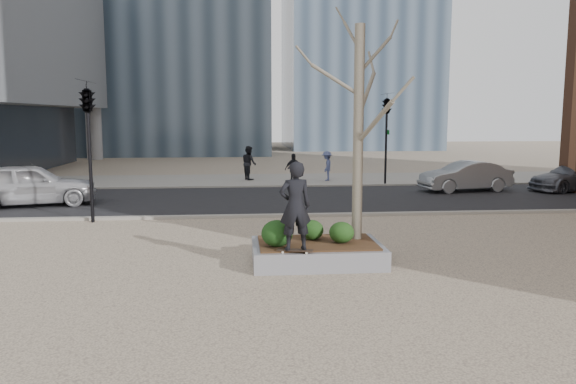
{
  "coord_description": "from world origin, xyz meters",
  "views": [
    {
      "loc": [
        -0.81,
        -12.68,
        3.41
      ],
      "look_at": [
        0.5,
        2.0,
        1.4
      ],
      "focal_mm": 35.0,
      "sensor_mm": 36.0,
      "label": 1
    }
  ],
  "objects": [
    {
      "name": "pedestrian_a",
      "position": [
        -0.23,
        17.11,
        0.92
      ],
      "size": [
        0.96,
        1.06,
        1.8
      ],
      "primitive_type": "imported",
      "rotation": [
        0.0,
        0.0,
        1.95
      ],
      "color": "black",
      "rests_on": "far_sidewalk"
    },
    {
      "name": "shrub_right",
      "position": [
        1.55,
        -0.14,
        0.74
      ],
      "size": [
        0.58,
        0.58,
        0.49
      ],
      "primitive_type": "ellipsoid",
      "color": "black",
      "rests_on": "planter_mulch"
    },
    {
      "name": "planter_mulch",
      "position": [
        1.0,
        0.0,
        0.47
      ],
      "size": [
        2.7,
        1.7,
        0.04
      ],
      "primitive_type": "cube",
      "color": "#382314",
      "rests_on": "planter"
    },
    {
      "name": "pedestrian_c",
      "position": [
        1.94,
        14.89,
        0.79
      ],
      "size": [
        0.94,
        0.51,
        1.53
      ],
      "primitive_type": "imported",
      "rotation": [
        0.0,
        0.0,
        3.3
      ],
      "color": "black",
      "rests_on": "far_sidewalk"
    },
    {
      "name": "far_sidewalk",
      "position": [
        0.0,
        17.0,
        0.01
      ],
      "size": [
        60.0,
        6.0,
        0.02
      ],
      "primitive_type": "cube",
      "color": "gray",
      "rests_on": "ground"
    },
    {
      "name": "police_car",
      "position": [
        -8.66,
        9.15,
        0.83
      ],
      "size": [
        5.07,
        3.04,
        1.62
      ],
      "primitive_type": "imported",
      "rotation": [
        0.0,
        0.0,
        1.83
      ],
      "color": "#BAB9BE",
      "rests_on": "street"
    },
    {
      "name": "car_silver",
      "position": [
        9.43,
        11.72,
        0.69
      ],
      "size": [
        4.25,
        2.0,
        1.35
      ],
      "primitive_type": "imported",
      "rotation": [
        0.0,
        0.0,
        4.86
      ],
      "color": "#94979B",
      "rests_on": "street"
    },
    {
      "name": "shrub_middle",
      "position": [
        0.91,
        0.25,
        0.73
      ],
      "size": [
        0.56,
        0.56,
        0.47
      ],
      "primitive_type": "ellipsoid",
      "color": "#173511",
      "rests_on": "planter_mulch"
    },
    {
      "name": "traffic_light_near",
      "position": [
        -5.5,
        5.6,
        2.25
      ],
      "size": [
        0.6,
        2.48,
        4.5
      ],
      "primitive_type": null,
      "color": "black",
      "rests_on": "ground"
    },
    {
      "name": "skateboard",
      "position": [
        0.4,
        -0.85,
        0.49
      ],
      "size": [
        0.81,
        0.38,
        0.08
      ],
      "primitive_type": null,
      "rotation": [
        0.0,
        0.0,
        -0.24
      ],
      "color": "black",
      "rests_on": "planter"
    },
    {
      "name": "street",
      "position": [
        0.0,
        10.0,
        0.01
      ],
      "size": [
        60.0,
        8.0,
        0.02
      ],
      "primitive_type": "cube",
      "color": "black",
      "rests_on": "ground"
    },
    {
      "name": "pedestrian_b",
      "position": [
        3.83,
        16.34,
        0.8
      ],
      "size": [
        0.82,
        1.12,
        1.55
      ],
      "primitive_type": "imported",
      "rotation": [
        0.0,
        0.0,
        4.44
      ],
      "color": "#444F7B",
      "rests_on": "far_sidewalk"
    },
    {
      "name": "skateboarder",
      "position": [
        0.4,
        -0.85,
        1.49
      ],
      "size": [
        0.76,
        0.55,
        1.92
      ],
      "primitive_type": "imported",
      "rotation": [
        0.0,
        0.0,
        3.28
      ],
      "color": "black",
      "rests_on": "skateboard"
    },
    {
      "name": "car_third",
      "position": [
        14.35,
        11.41,
        0.63
      ],
      "size": [
        4.48,
        2.68,
        1.22
      ],
      "primitive_type": "imported",
      "rotation": [
        0.0,
        0.0,
        4.96
      ],
      "color": "#4C4E57",
      "rests_on": "street"
    },
    {
      "name": "ground",
      "position": [
        0.0,
        0.0,
        0.0
      ],
      "size": [
        120.0,
        120.0,
        0.0
      ],
      "primitive_type": "plane",
      "color": "tan",
      "rests_on": "ground"
    },
    {
      "name": "planter",
      "position": [
        1.0,
        0.0,
        0.23
      ],
      "size": [
        3.0,
        2.0,
        0.45
      ],
      "primitive_type": "cube",
      "color": "gray",
      "rests_on": "ground"
    },
    {
      "name": "sycamore_tree",
      "position": [
        2.0,
        0.3,
        3.79
      ],
      "size": [
        2.8,
        2.8,
        6.6
      ],
      "primitive_type": null,
      "color": "gray",
      "rests_on": "planter_mulch"
    },
    {
      "name": "traffic_light_far",
      "position": [
        6.5,
        14.6,
        2.25
      ],
      "size": [
        0.6,
        2.48,
        4.5
      ],
      "primitive_type": null,
      "color": "black",
      "rests_on": "ground"
    },
    {
      "name": "shrub_left",
      "position": [
        0.04,
        -0.38,
        0.79
      ],
      "size": [
        0.71,
        0.71,
        0.6
      ],
      "primitive_type": "ellipsoid",
      "color": "#163511",
      "rests_on": "planter_mulch"
    }
  ]
}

